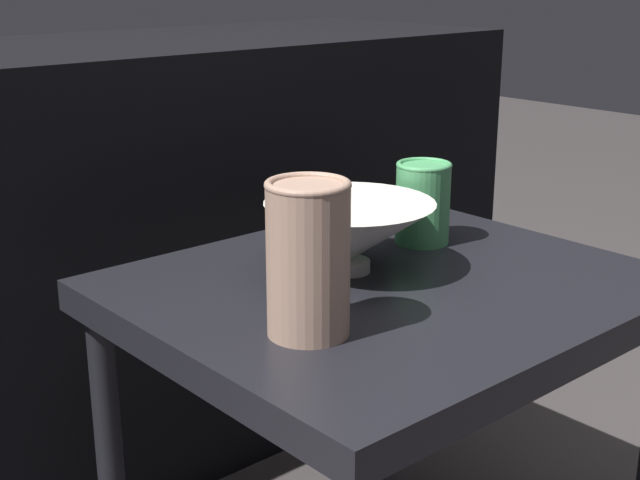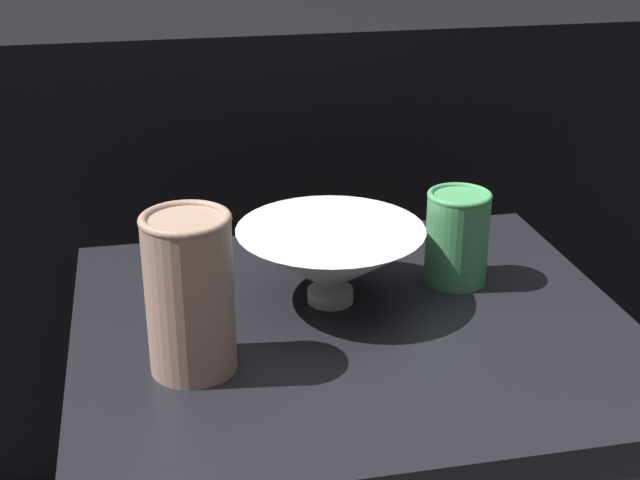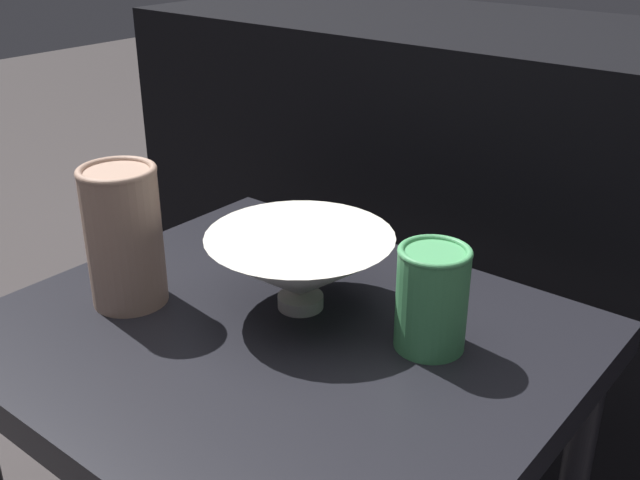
# 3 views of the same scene
# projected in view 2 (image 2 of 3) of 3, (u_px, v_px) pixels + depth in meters

# --- Properties ---
(table) EXTENTS (0.63, 0.54, 0.47)m
(table) POSITION_uv_depth(u_px,v_px,m) (353.00, 361.00, 1.03)
(table) COLOR black
(table) RESTS_ON ground_plane
(couch_backdrop) EXTENTS (1.43, 0.50, 0.72)m
(couch_backdrop) POSITION_uv_depth(u_px,v_px,m) (270.00, 210.00, 1.62)
(couch_backdrop) COLOR black
(couch_backdrop) RESTS_ON ground_plane
(bowl) EXTENTS (0.22, 0.22, 0.09)m
(bowl) POSITION_uv_depth(u_px,v_px,m) (330.00, 260.00, 1.03)
(bowl) COLOR silver
(bowl) RESTS_ON table
(vase_textured_left) EXTENTS (0.09, 0.09, 0.17)m
(vase_textured_left) POSITION_uv_depth(u_px,v_px,m) (190.00, 292.00, 0.88)
(vase_textured_left) COLOR tan
(vase_textured_left) RESTS_ON table
(vase_colorful_right) EXTENTS (0.08, 0.08, 0.12)m
(vase_colorful_right) POSITION_uv_depth(u_px,v_px,m) (457.00, 236.00, 1.08)
(vase_colorful_right) COLOR #47995B
(vase_colorful_right) RESTS_ON table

